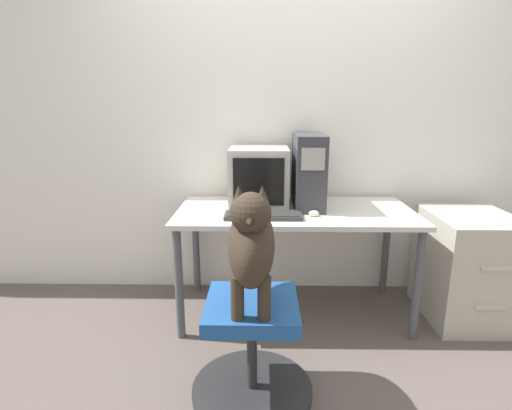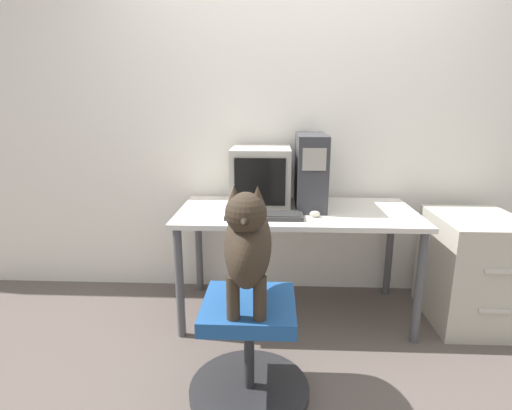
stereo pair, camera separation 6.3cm
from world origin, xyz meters
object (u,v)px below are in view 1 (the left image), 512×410
crt_monitor (259,176)px  filing_cabinet (467,267)px  office_chair (252,352)px  dog (251,242)px  pc_tower (308,171)px  keyboard (263,215)px

crt_monitor → filing_cabinet: bearing=-7.3°
office_chair → dog: (-0.00, -0.04, 0.57)m
crt_monitor → office_chair: 1.16m
crt_monitor → office_chair: size_ratio=0.70×
pc_tower → keyboard: 0.46m
pc_tower → filing_cabinet: 1.21m
pc_tower → dog: pc_tower is taller
dog → pc_tower: bearing=69.8°
keyboard → dog: bearing=-94.6°
pc_tower → keyboard: size_ratio=1.02×
crt_monitor → filing_cabinet: 1.48m
crt_monitor → office_chair: crt_monitor is taller
dog → filing_cabinet: bearing=30.3°
filing_cabinet → office_chair: bearing=-151.0°
crt_monitor → dog: crt_monitor is taller
pc_tower → office_chair: pc_tower is taller
crt_monitor → dog: size_ratio=0.71×
filing_cabinet → crt_monitor: bearing=172.7°
filing_cabinet → pc_tower: bearing=172.8°
keyboard → office_chair: bearing=-94.9°
dog → filing_cabinet: 1.66m
crt_monitor → keyboard: (0.03, -0.33, -0.18)m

